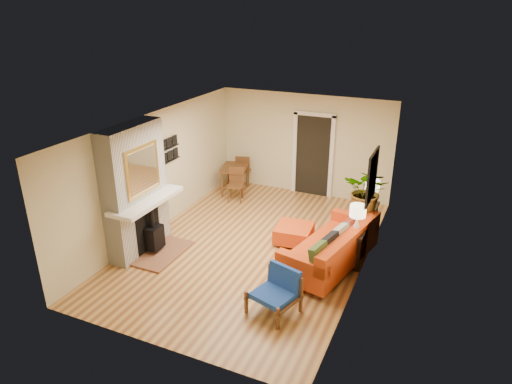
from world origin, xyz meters
TOP-DOWN VIEW (x-y plane):
  - room_shell at (0.60, 2.63)m, footprint 6.50×6.50m
  - fireplace at (-2.00, -1.00)m, footprint 1.09×1.68m
  - sofa at (1.74, -0.07)m, footprint 1.46×2.47m
  - ottoman at (0.72, 0.53)m, footprint 0.80×0.80m
  - blue_chair at (1.24, -1.72)m, footprint 0.87×0.85m
  - dining_table at (-1.58, 2.53)m, footprint 0.96×1.62m
  - console_table at (2.07, 0.80)m, footprint 0.34×1.85m
  - lamp_near at (2.07, 0.13)m, footprint 0.30×0.30m
  - lamp_far at (2.07, 1.52)m, footprint 0.30×0.30m
  - houseplant at (2.06, 1.02)m, footprint 0.95×0.84m

SIDE VIEW (x-z plane):
  - ottoman at x=0.72m, z-range 0.03..0.40m
  - blue_chair at x=1.24m, z-range 0.03..0.76m
  - sofa at x=1.74m, z-range -0.06..0.85m
  - dining_table at x=-1.58m, z-range 0.13..0.98m
  - console_table at x=2.07m, z-range 0.21..0.94m
  - lamp_near at x=2.07m, z-range 0.79..1.33m
  - lamp_far at x=2.07m, z-range 0.79..1.33m
  - houseplant at x=2.06m, z-range 0.72..1.70m
  - room_shell at x=0.60m, z-range -2.01..4.49m
  - fireplace at x=-2.00m, z-range -0.06..2.54m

